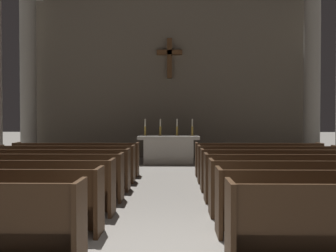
{
  "coord_description": "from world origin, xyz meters",
  "views": [
    {
      "loc": [
        0.23,
        -4.14,
        1.64
      ],
      "look_at": [
        0.0,
        7.96,
        1.39
      ],
      "focal_mm": 39.78,
      "sensor_mm": 36.0,
      "label": 1
    }
  ],
  "objects": [
    {
      "name": "pew_left_row_4",
      "position": [
        -2.57,
        3.16,
        0.48
      ],
      "size": [
        3.52,
        0.5,
        0.95
      ],
      "color": "#422B19",
      "rests_on": "ground"
    },
    {
      "name": "pew_left_row_5",
      "position": [
        -2.57,
        4.22,
        0.48
      ],
      "size": [
        3.52,
        0.5,
        0.95
      ],
      "color": "#422B19",
      "rests_on": "ground"
    },
    {
      "name": "candlestick_outer_left",
      "position": [
        -0.85,
        9.24,
        1.2
      ],
      "size": [
        0.16,
        0.16,
        0.6
      ],
      "color": "#B79338",
      "rests_on": "altar"
    },
    {
      "name": "altar",
      "position": [
        0.0,
        9.24,
        0.53
      ],
      "size": [
        2.2,
        0.9,
        1.01
      ],
      "color": "#BCB7AD",
      "rests_on": "ground"
    },
    {
      "name": "pew_right_row_4",
      "position": [
        2.57,
        3.16,
        0.48
      ],
      "size": [
        3.52,
        0.5,
        0.95
      ],
      "color": "#422B19",
      "rests_on": "ground"
    },
    {
      "name": "pew_left_row_3",
      "position": [
        -2.57,
        2.09,
        0.48
      ],
      "size": [
        3.52,
        0.5,
        0.95
      ],
      "color": "#422B19",
      "rests_on": "ground"
    },
    {
      "name": "pew_right_row_7",
      "position": [
        2.57,
        6.35,
        0.48
      ],
      "size": [
        3.52,
        0.5,
        0.95
      ],
      "color": "#422B19",
      "rests_on": "ground"
    },
    {
      "name": "candlestick_inner_right",
      "position": [
        0.3,
        9.24,
        1.2
      ],
      "size": [
        0.16,
        0.16,
        0.6
      ],
      "color": "#B79338",
      "rests_on": "altar"
    },
    {
      "name": "pew_right_row_3",
      "position": [
        2.57,
        2.09,
        0.48
      ],
      "size": [
        3.52,
        0.5,
        0.95
      ],
      "color": "#422B19",
      "rests_on": "ground"
    },
    {
      "name": "pew_left_row_6",
      "position": [
        -2.57,
        5.29,
        0.48
      ],
      "size": [
        3.52,
        0.5,
        0.95
      ],
      "color": "#422B19",
      "rests_on": "ground"
    },
    {
      "name": "column_right_fourth",
      "position": [
        5.43,
        10.1,
        3.14
      ],
      "size": [
        0.92,
        0.92,
        6.44
      ],
      "color": "#9E998E",
      "rests_on": "ground"
    },
    {
      "name": "pew_right_row_5",
      "position": [
        2.57,
        4.22,
        0.48
      ],
      "size": [
        3.52,
        0.5,
        0.95
      ],
      "color": "#422B19",
      "rests_on": "ground"
    },
    {
      "name": "pew_right_row_6",
      "position": [
        2.57,
        5.29,
        0.48
      ],
      "size": [
        3.52,
        0.5,
        0.95
      ],
      "color": "#422B19",
      "rests_on": "ground"
    },
    {
      "name": "pew_left_row_7",
      "position": [
        -2.57,
        6.35,
        0.48
      ],
      "size": [
        3.52,
        0.5,
        0.95
      ],
      "color": "#422B19",
      "rests_on": "ground"
    },
    {
      "name": "apse_with_cross",
      "position": [
        0.0,
        11.55,
        3.75
      ],
      "size": [
        11.83,
        0.45,
        7.49
      ],
      "color": "#706656",
      "rests_on": "ground"
    },
    {
      "name": "column_left_fourth",
      "position": [
        -5.43,
        10.1,
        3.14
      ],
      "size": [
        0.92,
        0.92,
        6.44
      ],
      "color": "#9E998E",
      "rests_on": "ground"
    },
    {
      "name": "candlestick_inner_left",
      "position": [
        -0.3,
        9.24,
        1.2
      ],
      "size": [
        0.16,
        0.16,
        0.6
      ],
      "color": "#B79338",
      "rests_on": "altar"
    },
    {
      "name": "candlestick_outer_right",
      "position": [
        0.85,
        9.24,
        1.2
      ],
      "size": [
        0.16,
        0.16,
        0.6
      ],
      "color": "#B79338",
      "rests_on": "altar"
    }
  ]
}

